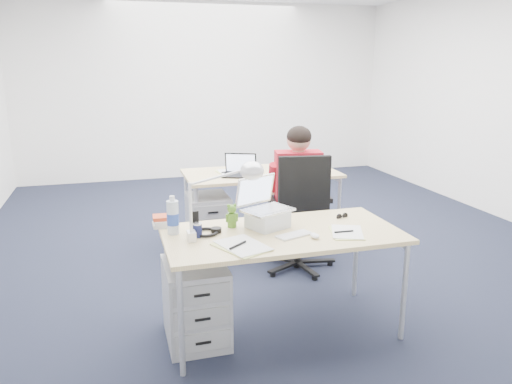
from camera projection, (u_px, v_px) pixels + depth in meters
floor at (272, 245)px, 5.21m from camera, size 7.00×7.00×0.00m
room at (273, 77)px, 4.79m from camera, size 6.02×7.02×2.80m
desk_near at (282, 238)px, 3.39m from camera, size 1.60×0.80×0.73m
desk_far at (261, 176)px, 5.27m from camera, size 1.60×0.80×0.73m
office_chair at (298, 237)px, 4.54m from camera, size 0.79×0.79×1.09m
seated_person at (295, 195)px, 4.63m from camera, size 0.47×0.76×1.30m
drawer_pedestal_near at (196, 302)px, 3.37m from camera, size 0.40×0.50×0.55m
drawer_pedestal_far at (208, 222)px, 5.08m from camera, size 0.40×0.50×0.55m
silver_laptop at (268, 204)px, 3.43m from camera, size 0.40×0.37×0.34m
wireless_keyboard at (294, 235)px, 3.30m from camera, size 0.27×0.18×0.01m
computer_mouse at (315, 236)px, 3.26m from camera, size 0.05×0.09×0.03m
headphones at (205, 231)px, 3.33m from camera, size 0.24×0.20×0.04m
can_koozie at (198, 230)px, 3.27m from camera, size 0.07×0.07×0.10m
water_bottle at (173, 215)px, 3.32m from camera, size 0.09×0.09×0.26m
bear_figurine at (232, 215)px, 3.46m from camera, size 0.10×0.08×0.17m
book_stack at (165, 221)px, 3.49m from camera, size 0.21×0.18×0.08m
cordless_phone at (195, 222)px, 3.34m from camera, size 0.04×0.03×0.16m
papers_left at (241, 247)px, 3.09m from camera, size 0.35×0.40×0.01m
papers_right at (346, 233)px, 3.35m from camera, size 0.29×0.34×0.01m
sunglasses at (342, 216)px, 3.69m from camera, size 0.11×0.07×0.02m
desk_lamp at (215, 200)px, 3.19m from camera, size 0.48×0.24×0.52m
dark_laptop at (239, 165)px, 5.02m from camera, size 0.42×0.42×0.24m
far_cup at (307, 162)px, 5.50m from camera, size 0.10×0.10×0.11m
far_papers at (229, 173)px, 5.20m from camera, size 0.24×0.33×0.01m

